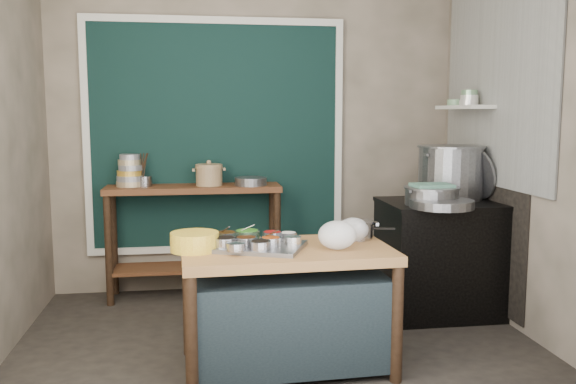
{
  "coord_description": "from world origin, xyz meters",
  "views": [
    {
      "loc": [
        -0.52,
        -3.84,
        1.55
      ],
      "look_at": [
        0.1,
        0.25,
        1.02
      ],
      "focal_mm": 38.0,
      "sensor_mm": 36.0,
      "label": 1
    }
  ],
  "objects": [
    {
      "name": "floor",
      "position": [
        0.0,
        0.0,
        -0.01
      ],
      "size": [
        3.5,
        3.0,
        0.02
      ],
      "primitive_type": "cube",
      "color": "#2D2822",
      "rests_on": "ground"
    },
    {
      "name": "back_wall",
      "position": [
        0.0,
        1.51,
        1.4
      ],
      "size": [
        3.5,
        0.02,
        2.8
      ],
      "primitive_type": "cube",
      "color": "gray",
      "rests_on": "floor"
    },
    {
      "name": "right_wall",
      "position": [
        1.76,
        0.0,
        1.4
      ],
      "size": [
        0.02,
        3.0,
        2.8
      ],
      "primitive_type": "cube",
      "color": "gray",
      "rests_on": "floor"
    },
    {
      "name": "curtain_panel",
      "position": [
        -0.35,
        1.47,
        1.35
      ],
      "size": [
        2.1,
        0.02,
        1.9
      ],
      "primitive_type": "cube",
      "color": "black",
      "rests_on": "back_wall"
    },
    {
      "name": "curtain_frame",
      "position": [
        -0.35,
        1.46,
        1.35
      ],
      "size": [
        2.22,
        0.03,
        2.02
      ],
      "primitive_type": null,
      "color": "beige",
      "rests_on": "back_wall"
    },
    {
      "name": "tile_panel",
      "position": [
        1.74,
        0.55,
        1.85
      ],
      "size": [
        0.02,
        1.7,
        1.7
      ],
      "primitive_type": "cube",
      "color": "#B2B2AA",
      "rests_on": "right_wall"
    },
    {
      "name": "soot_patch",
      "position": [
        1.74,
        0.65,
        0.7
      ],
      "size": [
        0.01,
        1.3,
        1.3
      ],
      "primitive_type": "cube",
      "color": "black",
      "rests_on": "right_wall"
    },
    {
      "name": "wall_shelf",
      "position": [
        1.63,
        0.85,
        1.6
      ],
      "size": [
        0.22,
        0.7,
        0.03
      ],
      "primitive_type": "cube",
      "color": "beige",
      "rests_on": "right_wall"
    },
    {
      "name": "prep_table",
      "position": [
        0.01,
        -0.3,
        0.38
      ],
      "size": [
        1.28,
        0.77,
        0.75
      ],
      "primitive_type": "cube",
      "rotation": [
        0.0,
        0.0,
        0.04
      ],
      "color": "#976437",
      "rests_on": "floor"
    },
    {
      "name": "back_counter",
      "position": [
        -0.55,
        1.28,
        0.47
      ],
      "size": [
        1.45,
        0.4,
        0.95
      ],
      "primitive_type": "cube",
      "color": "#582F19",
      "rests_on": "floor"
    },
    {
      "name": "stove_block",
      "position": [
        1.35,
        0.55,
        0.42
      ],
      "size": [
        0.9,
        0.68,
        0.85
      ],
      "primitive_type": "cube",
      "color": "black",
      "rests_on": "floor"
    },
    {
      "name": "stove_top",
      "position": [
        1.35,
        0.55,
        0.86
      ],
      "size": [
        0.92,
        0.69,
        0.03
      ],
      "primitive_type": "cube",
      "color": "black",
      "rests_on": "stove_block"
    },
    {
      "name": "condiment_tray",
      "position": [
        -0.18,
        -0.29,
        0.76
      ],
      "size": [
        0.67,
        0.58,
        0.02
      ],
      "primitive_type": "cube",
      "rotation": [
        0.0,
        0.0,
        -0.39
      ],
      "color": "gray",
      "rests_on": "prep_table"
    },
    {
      "name": "condiment_bowls",
      "position": [
        -0.2,
        -0.28,
        0.8
      ],
      "size": [
        0.53,
        0.41,
        0.06
      ],
      "color": "gray",
      "rests_on": "condiment_tray"
    },
    {
      "name": "yellow_basin",
      "position": [
        -0.54,
        -0.3,
        0.8
      ],
      "size": [
        0.33,
        0.33,
        0.11
      ],
      "primitive_type": "cylinder",
      "rotation": [
        0.0,
        0.0,
        0.2
      ],
      "color": "yellow",
      "rests_on": "prep_table"
    },
    {
      "name": "saucepan",
      "position": [
        0.49,
        -0.1,
        0.81
      ],
      "size": [
        0.27,
        0.27,
        0.12
      ],
      "primitive_type": null,
      "rotation": [
        0.0,
        0.0,
        -0.3
      ],
      "color": "gray",
      "rests_on": "prep_table"
    },
    {
      "name": "plastic_bag_a",
      "position": [
        0.29,
        -0.39,
        0.84
      ],
      "size": [
        0.24,
        0.2,
        0.17
      ],
      "primitive_type": "ellipsoid",
      "rotation": [
        0.0,
        0.0,
        -0.03
      ],
      "color": "white",
      "rests_on": "prep_table"
    },
    {
      "name": "plastic_bag_b",
      "position": [
        0.45,
        -0.17,
        0.82
      ],
      "size": [
        0.24,
        0.23,
        0.15
      ],
      "primitive_type": "ellipsoid",
      "rotation": [
        0.0,
        0.0,
        0.36
      ],
      "color": "white",
      "rests_on": "prep_table"
    },
    {
      "name": "bowl_stack",
      "position": [
        -1.07,
        1.31,
        1.07
      ],
      "size": [
        0.24,
        0.24,
        0.27
      ],
      "color": "tan",
      "rests_on": "back_counter"
    },
    {
      "name": "utensil_cup",
      "position": [
        -0.96,
        1.29,
        0.99
      ],
      "size": [
        0.18,
        0.18,
        0.09
      ],
      "primitive_type": "cylinder",
      "rotation": [
        0.0,
        0.0,
        -0.36
      ],
      "color": "gray",
      "rests_on": "back_counter"
    },
    {
      "name": "ceramic_crock",
      "position": [
        -0.42,
        1.26,
        1.03
      ],
      "size": [
        0.28,
        0.28,
        0.16
      ],
      "primitive_type": null,
      "rotation": [
        0.0,
        0.0,
        0.19
      ],
      "color": "#997753",
      "rests_on": "back_counter"
    },
    {
      "name": "wide_bowl",
      "position": [
        -0.07,
        1.23,
        0.98
      ],
      "size": [
        0.29,
        0.29,
        0.07
      ],
      "primitive_type": "cylinder",
      "rotation": [
        0.0,
        0.0,
        0.07
      ],
      "color": "gray",
      "rests_on": "back_counter"
    },
    {
      "name": "stock_pot",
      "position": [
        1.46,
        0.69,
        1.09
      ],
      "size": [
        0.71,
        0.71,
        0.42
      ],
      "primitive_type": null,
      "rotation": [
        0.0,
        0.0,
        0.41
      ],
      "color": "gray",
      "rests_on": "stove_top"
    },
    {
      "name": "pot_lid",
      "position": [
        1.65,
        0.64,
        1.09
      ],
      "size": [
        0.19,
        0.43,
        0.41
      ],
      "primitive_type": "cylinder",
      "rotation": [
        0.0,
        1.36,
        0.22
      ],
      "color": "gray",
      "rests_on": "stove_top"
    },
    {
      "name": "steamer",
      "position": [
        1.19,
        0.39,
        0.95
      ],
      "size": [
        0.54,
        0.54,
        0.14
      ],
      "primitive_type": null,
      "rotation": [
        0.0,
        0.0,
        0.36
      ],
      "color": "gray",
      "rests_on": "stove_top"
    },
    {
      "name": "green_cloth",
      "position": [
        1.19,
        0.39,
        1.03
      ],
      "size": [
        0.29,
        0.22,
        0.02
      ],
      "primitive_type": "cube",
      "rotation": [
        0.0,
        0.0,
        0.03
      ],
      "color": "slate",
      "rests_on": "steamer"
    },
    {
      "name": "shallow_pan",
      "position": [
        1.2,
        0.24,
        0.91
      ],
      "size": [
        0.51,
        0.51,
        0.06
      ],
      "primitive_type": "cylinder",
      "rotation": [
        0.0,
        0.0,
        -0.13
      ],
      "color": "gray",
      "rests_on": "stove_top"
    },
    {
      "name": "shelf_bowl_stack",
      "position": [
        1.63,
        0.77,
        1.67
      ],
      "size": [
        0.15,
        0.15,
        0.12
      ],
      "color": "silver",
      "rests_on": "wall_shelf"
    },
    {
      "name": "shelf_bowl_green",
      "position": [
        1.63,
        1.03,
        1.64
      ],
      "size": [
        0.16,
        0.16,
        0.05
      ],
      "primitive_type": "cylinder",
      "rotation": [
        0.0,
        0.0,
        0.17
      ],
      "color": "gray",
      "rests_on": "wall_shelf"
    }
  ]
}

